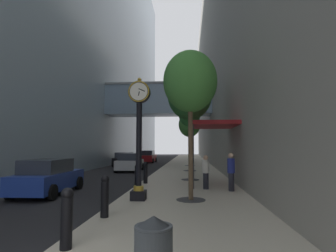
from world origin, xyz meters
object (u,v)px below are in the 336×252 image
at_px(street_tree_far, 189,125).
at_px(car_red_far, 148,157).
at_px(street_tree_near, 190,82).
at_px(car_black_mid, 125,159).
at_px(street_tree_mid_far, 190,115).
at_px(pedestrian_walking, 231,171).
at_px(street_clock, 139,132).
at_px(car_blue_trailing, 48,177).
at_px(pedestrian_by_clock, 206,171).
at_px(car_silver_near, 130,162).
at_px(street_tree_mid_near, 190,95).
at_px(bollard_second, 105,195).
at_px(bollard_fifth, 146,172).
at_px(bollard_nearest, 67,217).
at_px(bollard_fourth, 137,177).

bearing_deg(street_tree_far, car_red_far, 125.68).
relative_size(street_tree_near, car_red_far, 1.33).
bearing_deg(car_black_mid, street_tree_near, -69.67).
distance_m(street_tree_near, street_tree_far, 19.22).
xyz_separation_m(street_tree_mid_far, pedestrian_walking, (1.85, -10.58, -3.87)).
bearing_deg(street_tree_near, car_red_far, 101.96).
bearing_deg(street_clock, car_blue_trailing, 159.27).
height_order(pedestrian_by_clock, car_silver_near, pedestrian_by_clock).
bearing_deg(street_tree_mid_near, car_black_mid, 118.63).
xyz_separation_m(street_tree_mid_near, car_silver_near, (-5.33, 7.06, -4.60)).
bearing_deg(street_tree_near, bollard_second, -132.26).
bearing_deg(car_blue_trailing, pedestrian_walking, 4.76).
bearing_deg(car_silver_near, bollard_fifth, -72.25).
height_order(street_tree_near, street_tree_mid_near, street_tree_mid_near).
height_order(bollard_fifth, street_tree_mid_near, street_tree_mid_near).
distance_m(bollard_nearest, street_tree_mid_near, 12.67).
bearing_deg(pedestrian_walking, bollard_second, -131.12).
distance_m(bollard_fourth, pedestrian_by_clock, 3.26).
relative_size(street_tree_mid_far, car_red_far, 1.37).
bearing_deg(car_blue_trailing, bollard_fourth, 8.16).
height_order(car_silver_near, car_black_mid, car_silver_near).
distance_m(street_tree_near, car_silver_near, 14.99).
xyz_separation_m(street_clock, bollard_nearest, (-0.49, -4.97, -1.96)).
bearing_deg(car_black_mid, car_red_far, 77.66).
height_order(street_tree_far, car_red_far, street_tree_far).
relative_size(bollard_fourth, car_blue_trailing, 0.28).
xyz_separation_m(street_clock, pedestrian_walking, (3.82, 2.38, -1.66)).
distance_m(bollard_fifth, street_tree_mid_near, 5.58).
distance_m(street_tree_near, pedestrian_walking, 4.62).
bearing_deg(car_black_mid, street_clock, -74.92).
height_order(bollard_fifth, car_blue_trailing, car_blue_trailing).
bearing_deg(street_tree_near, street_tree_far, 90.00).
distance_m(bollard_fourth, car_blue_trailing, 4.02).
xyz_separation_m(pedestrian_walking, car_silver_near, (-7.18, 11.24, -0.27)).
relative_size(bollard_fourth, street_tree_mid_near, 0.17).
relative_size(bollard_fourth, street_tree_near, 0.21).
xyz_separation_m(bollard_second, street_tree_mid_far, (2.46, 15.53, 4.17)).
distance_m(bollard_fifth, street_tree_far, 15.39).
height_order(street_clock, car_black_mid, street_clock).
bearing_deg(bollard_fifth, street_tree_far, 80.49).
bearing_deg(street_tree_mid_near, street_tree_mid_far, 90.00).
distance_m(bollard_nearest, car_blue_trailing, 7.76).
bearing_deg(street_tree_near, car_silver_near, 111.58).
relative_size(bollard_nearest, street_tree_mid_far, 0.20).
bearing_deg(bollard_fifth, street_clock, -84.01).
height_order(street_clock, pedestrian_by_clock, street_clock).
bearing_deg(bollard_fourth, pedestrian_walking, 1.59).
bearing_deg(bollard_fourth, car_black_mid, 105.44).
relative_size(bollard_fourth, bollard_fifth, 1.00).
distance_m(bollard_fifth, car_silver_near, 9.39).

